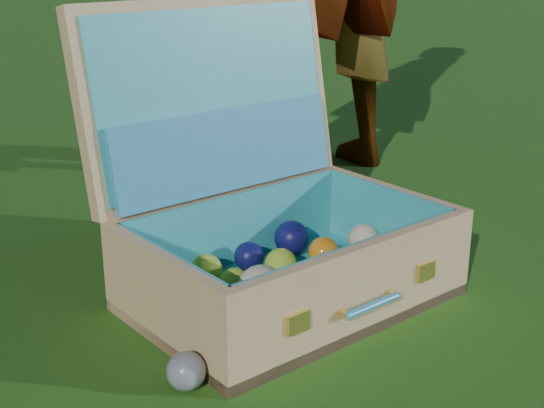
{
  "coord_description": "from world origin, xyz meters",
  "views": [
    {
      "loc": [
        -0.77,
        -1.08,
        0.65
      ],
      "look_at": [
        -0.14,
        0.14,
        0.17
      ],
      "focal_mm": 50.0,
      "sensor_mm": 36.0,
      "label": 1
    }
  ],
  "objects": [
    {
      "name": "ground",
      "position": [
        0.0,
        0.0,
        0.0
      ],
      "size": [
        60.0,
        60.0,
        0.0
      ],
      "primitive_type": "plane",
      "color": "#215114",
      "rests_on": "ground"
    },
    {
      "name": "stray_ball",
      "position": [
        -0.43,
        -0.13,
        0.03
      ],
      "size": [
        0.06,
        0.06,
        0.06
      ],
      "primitive_type": "sphere",
      "color": "#396196",
      "rests_on": "ground"
    },
    {
      "name": "suitcase",
      "position": [
        -0.15,
        0.14,
        0.16
      ],
      "size": [
        0.66,
        0.6,
        0.55
      ],
      "rotation": [
        0.0,
        0.0,
        0.21
      ],
      "color": "tan",
      "rests_on": "ground"
    }
  ]
}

